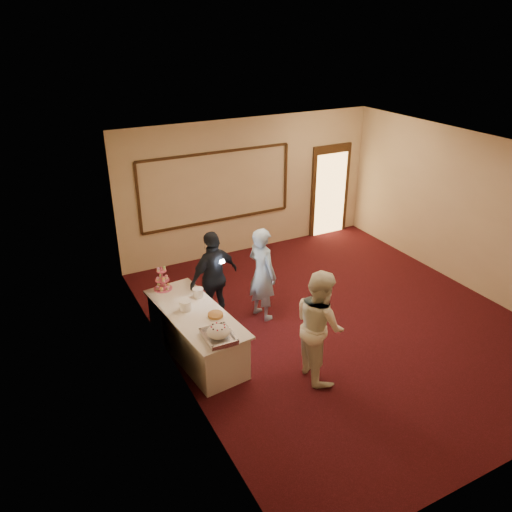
{
  "coord_description": "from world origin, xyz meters",
  "views": [
    {
      "loc": [
        -4.77,
        -5.97,
        4.87
      ],
      "look_at": [
        -1.19,
        0.92,
        1.15
      ],
      "focal_mm": 35.0,
      "sensor_mm": 36.0,
      "label": 1
    }
  ],
  "objects": [
    {
      "name": "floor",
      "position": [
        0.0,
        0.0,
        0.0
      ],
      "size": [
        7.0,
        7.0,
        0.0
      ],
      "primitive_type": "plane",
      "color": "black",
      "rests_on": "ground"
    },
    {
      "name": "room_walls",
      "position": [
        0.0,
        0.0,
        2.03
      ],
      "size": [
        6.04,
        7.04,
        3.02
      ],
      "color": "beige",
      "rests_on": "floor"
    },
    {
      "name": "wall_molding",
      "position": [
        -0.8,
        3.47,
        1.6
      ],
      "size": [
        3.45,
        0.04,
        1.55
      ],
      "color": "black",
      "rests_on": "room_walls"
    },
    {
      "name": "doorway",
      "position": [
        2.15,
        3.45,
        1.08
      ],
      "size": [
        1.05,
        0.07,
        2.2
      ],
      "color": "black",
      "rests_on": "floor"
    },
    {
      "name": "buffet_table",
      "position": [
        -2.58,
        0.28,
        0.39
      ],
      "size": [
        1.05,
        2.22,
        0.77
      ],
      "color": "silver",
      "rests_on": "floor"
    },
    {
      "name": "pavlova_tray",
      "position": [
        -2.54,
        -0.54,
        0.86
      ],
      "size": [
        0.41,
        0.58,
        0.21
      ],
      "color": "#AEB1B5",
      "rests_on": "buffet_table"
    },
    {
      "name": "cupcake_stand",
      "position": [
        -2.79,
        1.21,
        0.93
      ],
      "size": [
        0.31,
        0.31,
        0.45
      ],
      "color": "#CB507F",
      "rests_on": "buffet_table"
    },
    {
      "name": "plate_stack_a",
      "position": [
        -2.68,
        0.41,
        0.85
      ],
      "size": [
        0.2,
        0.2,
        0.16
      ],
      "color": "white",
      "rests_on": "buffet_table"
    },
    {
      "name": "plate_stack_b",
      "position": [
        -2.36,
        0.7,
        0.84
      ],
      "size": [
        0.18,
        0.18,
        0.15
      ],
      "color": "white",
      "rests_on": "buffet_table"
    },
    {
      "name": "tart",
      "position": [
        -2.35,
        0.01,
        0.8
      ],
      "size": [
        0.27,
        0.27,
        0.06
      ],
      "color": "white",
      "rests_on": "buffet_table"
    },
    {
      "name": "man",
      "position": [
        -1.14,
        0.79,
        0.85
      ],
      "size": [
        0.55,
        0.7,
        1.7
      ],
      "primitive_type": "imported",
      "rotation": [
        0.0,
        0.0,
        1.82
      ],
      "color": "#9AC2F4",
      "rests_on": "floor"
    },
    {
      "name": "woman",
      "position": [
        -1.16,
        -1.02,
        0.86
      ],
      "size": [
        0.76,
        0.92,
        1.73
      ],
      "primitive_type": "imported",
      "rotation": [
        0.0,
        0.0,
        1.44
      ],
      "color": "white",
      "rests_on": "floor"
    },
    {
      "name": "guest",
      "position": [
        -1.92,
        1.06,
        0.84
      ],
      "size": [
        1.06,
        0.67,
        1.69
      ],
      "primitive_type": "imported",
      "rotation": [
        0.0,
        0.0,
        3.42
      ],
      "color": "black",
      "rests_on": "floor"
    },
    {
      "name": "camera_flash",
      "position": [
        -1.86,
        0.84,
        1.23
      ],
      "size": [
        0.07,
        0.04,
        0.05
      ],
      "primitive_type": "cube",
      "rotation": [
        0.0,
        0.0,
        -0.01
      ],
      "color": "white",
      "rests_on": "guest"
    }
  ]
}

